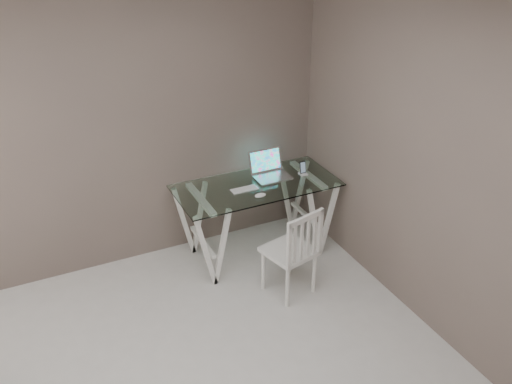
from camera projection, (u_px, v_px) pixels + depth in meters
room at (185, 209)px, 2.88m from camera, size 4.50×4.52×2.71m
desk at (256, 219)px, 5.41m from camera, size 1.50×0.70×0.75m
chair at (295, 249)px, 4.79m from camera, size 0.47×0.47×0.85m
laptop at (269, 170)px, 5.38m from camera, size 0.33×0.30×0.23m
keyboard at (244, 190)px, 5.14m from camera, size 0.26×0.11×0.01m
mouse at (260, 195)px, 5.02m from camera, size 0.11×0.06×0.03m
phone_dock at (303, 171)px, 5.41m from camera, size 0.07×0.07×0.13m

